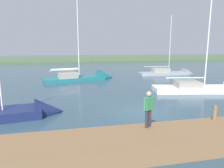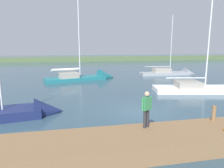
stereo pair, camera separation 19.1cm
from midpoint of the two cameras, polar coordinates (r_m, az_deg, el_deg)
ground_plane at (r=14.62m, az=8.13°, el=-7.73°), size 200.00×200.00×0.00m
far_shoreline at (r=67.17m, az=-7.35°, el=6.57°), size 180.00×8.00×2.40m
dock_pier at (r=10.04m, az=18.51°, el=-14.60°), size 25.18×2.53×0.77m
mooring_post_far at (r=11.81m, az=27.34°, el=-7.36°), size 0.20×0.20×0.79m
sailboat_far_right at (r=23.30m, az=27.54°, el=-1.56°), size 10.58×4.61×10.57m
sailboat_inner_slip at (r=28.50m, az=-6.35°, el=1.73°), size 10.21×4.96×11.73m
sailboat_outer_mooring at (r=14.75m, az=-26.81°, el=-7.90°), size 8.07×3.29×9.00m
sailboat_behind_pier at (r=34.71m, az=16.89°, el=2.75°), size 9.60×2.24×10.51m
person_on_dock at (r=9.61m, az=10.36°, el=-6.37°), size 0.59×0.42×1.75m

